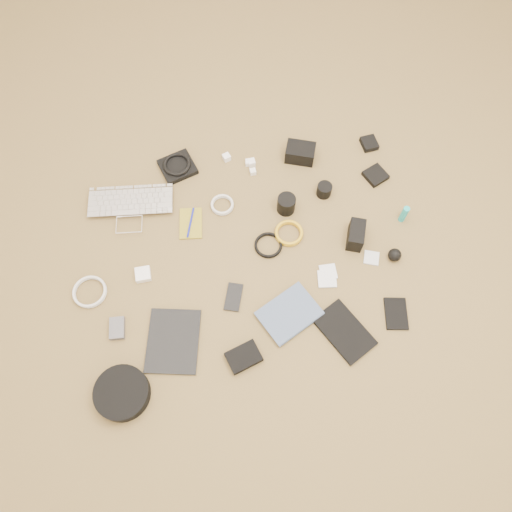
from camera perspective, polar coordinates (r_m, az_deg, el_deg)
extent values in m
cube|color=olive|center=(2.14, -1.17, -0.11)|extent=(4.00, 4.00, 0.04)
imported|color=silver|center=(2.26, -14.15, 4.88)|extent=(0.41, 0.32, 0.03)
cube|color=black|center=(2.35, -8.95, 10.02)|extent=(0.18, 0.17, 0.03)
torus|color=black|center=(2.34, -9.03, 10.32)|extent=(0.14, 0.14, 0.02)
cube|color=white|center=(2.36, -3.38, 11.19)|extent=(0.04, 0.04, 0.03)
cube|color=white|center=(2.34, -0.52, 10.63)|extent=(0.03, 0.03, 0.03)
cube|color=white|center=(2.34, -0.86, 10.62)|extent=(0.03, 0.03, 0.03)
cube|color=white|center=(2.31, -0.36, 9.63)|extent=(0.03, 0.03, 0.02)
cube|color=black|center=(2.35, 5.08, 11.67)|extent=(0.16, 0.14, 0.08)
cube|color=black|center=(2.46, 12.81, 12.44)|extent=(0.07, 0.08, 0.03)
cube|color=olive|center=(2.20, -7.46, 3.72)|extent=(0.12, 0.17, 0.01)
cylinder|color=#141AA4|center=(2.19, -7.49, 3.82)|extent=(0.06, 0.14, 0.01)
torus|color=silver|center=(2.23, -3.87, 5.78)|extent=(0.12, 0.12, 0.01)
cylinder|color=black|center=(2.19, 3.48, 5.93)|extent=(0.10, 0.10, 0.09)
cylinder|color=black|center=(2.26, 7.80, 7.49)|extent=(0.08, 0.08, 0.06)
cube|color=black|center=(2.36, 13.50, 8.96)|extent=(0.12, 0.12, 0.02)
cube|color=white|center=(2.12, -12.78, -2.05)|extent=(0.06, 0.06, 0.03)
torus|color=silver|center=(2.16, -18.43, -3.96)|extent=(0.14, 0.14, 0.01)
torus|color=black|center=(2.13, 1.41, 1.18)|extent=(0.15, 0.15, 0.01)
torus|color=gold|center=(2.16, 3.77, 2.54)|extent=(0.16, 0.16, 0.01)
cube|color=black|center=(2.15, 11.34, 2.37)|extent=(0.11, 0.13, 0.09)
cylinder|color=#1AA9AA|center=(2.25, 16.55, 4.62)|extent=(0.03, 0.03, 0.10)
cube|color=#525156|center=(2.06, -15.58, -7.96)|extent=(0.07, 0.10, 0.02)
cube|color=black|center=(2.01, -9.45, -9.55)|extent=(0.26, 0.30, 0.01)
cube|color=black|center=(2.04, -2.58, -4.71)|extent=(0.10, 0.13, 0.01)
cube|color=silver|center=(2.09, 8.11, -2.63)|extent=(0.09, 0.09, 0.01)
cube|color=silver|center=(2.10, 8.24, -1.83)|extent=(0.07, 0.07, 0.01)
cube|color=silver|center=(2.16, 13.05, -0.22)|extent=(0.08, 0.08, 0.01)
sphere|color=black|center=(2.17, 15.57, 0.12)|extent=(0.07, 0.07, 0.06)
cylinder|color=black|center=(1.98, -15.05, -14.89)|extent=(0.21, 0.21, 0.06)
cube|color=black|center=(1.96, -1.42, -11.47)|extent=(0.14, 0.12, 0.03)
imported|color=#455675|center=(2.00, 5.34, -8.48)|extent=(0.28, 0.25, 0.02)
cube|color=black|center=(2.02, 10.07, -8.49)|extent=(0.23, 0.27, 0.02)
cube|color=black|center=(2.09, 15.71, -6.37)|extent=(0.12, 0.15, 0.01)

